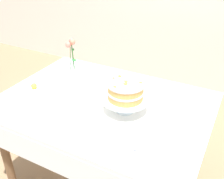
% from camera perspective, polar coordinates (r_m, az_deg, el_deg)
% --- Properties ---
extents(ground_plane, '(12.00, 12.00, 0.00)m').
position_cam_1_polar(ground_plane, '(2.27, -1.54, -18.60)').
color(ground_plane, '#8C7051').
extents(dining_table, '(1.40, 1.00, 0.74)m').
position_cam_1_polar(dining_table, '(1.82, -2.11, -5.30)').
color(dining_table, white).
rests_on(dining_table, ground).
extents(linen_napkin, '(0.37, 0.37, 0.00)m').
position_cam_1_polar(linen_napkin, '(1.69, 2.82, -4.70)').
color(linen_napkin, white).
rests_on(linen_napkin, dining_table).
extents(cake_stand, '(0.29, 0.29, 0.10)m').
position_cam_1_polar(cake_stand, '(1.64, 2.89, -2.36)').
color(cake_stand, silver).
rests_on(cake_stand, linen_napkin).
extents(layer_cake, '(0.23, 0.23, 0.12)m').
position_cam_1_polar(layer_cake, '(1.60, 2.95, -0.06)').
color(layer_cake, tan).
rests_on(layer_cake, cake_stand).
extents(flower_vase, '(0.09, 0.09, 0.33)m').
position_cam_1_polar(flower_vase, '(2.01, -8.47, 4.83)').
color(flower_vase, silver).
rests_on(flower_vase, dining_table).
extents(teacup, '(0.13, 0.13, 0.06)m').
position_cam_1_polar(teacup, '(1.40, 3.25, -12.11)').
color(teacup, white).
rests_on(teacup, dining_table).
extents(fallen_rose, '(0.11, 0.11, 0.04)m').
position_cam_1_polar(fallen_rose, '(2.01, -16.45, 0.74)').
color(fallen_rose, '#2D6028').
rests_on(fallen_rose, dining_table).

